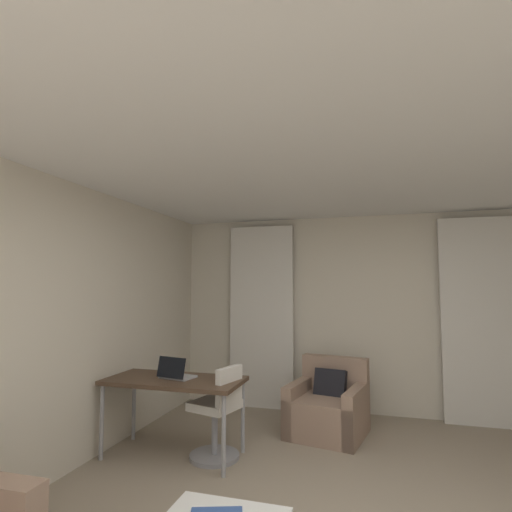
{
  "coord_description": "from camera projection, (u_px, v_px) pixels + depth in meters",
  "views": [
    {
      "loc": [
        0.12,
        -2.54,
        1.64
      ],
      "look_at": [
        -0.99,
        1.29,
        1.95
      ],
      "focal_mm": 28.16,
      "sensor_mm": 36.0,
      "label": 1
    }
  ],
  "objects": [
    {
      "name": "armchair",
      "position": [
        328.0,
        409.0,
        4.51
      ],
      "size": [
        0.93,
        0.93,
        0.82
      ],
      "color": "#997A66",
      "rests_on": "ground"
    },
    {
      "name": "desk",
      "position": [
        174.0,
        385.0,
        3.96
      ],
      "size": [
        1.35,
        0.64,
        0.74
      ],
      "color": "#4C3828",
      "rests_on": "ground"
    },
    {
      "name": "ceiling",
      "position": [
        349.0,
        131.0,
        2.55
      ],
      "size": [
        5.12,
        6.12,
        0.06
      ],
      "primitive_type": "cube",
      "color": "white",
      "rests_on": "wall_left"
    },
    {
      "name": "wall_window",
      "position": [
        363.0,
        313.0,
        5.34
      ],
      "size": [
        5.12,
        0.06,
        2.6
      ],
      "color": "beige",
      "rests_on": "ground"
    },
    {
      "name": "wall_left",
      "position": [
        22.0,
        331.0,
        3.14
      ],
      "size": [
        0.06,
        6.12,
        2.6
      ],
      "color": "beige",
      "rests_on": "ground"
    },
    {
      "name": "curtain_right_panel",
      "position": [
        481.0,
        320.0,
        4.83
      ],
      "size": [
        0.9,
        0.06,
        2.5
      ],
      "color": "silver",
      "rests_on": "ground"
    },
    {
      "name": "curtain_left_panel",
      "position": [
        261.0,
        315.0,
        5.59
      ],
      "size": [
        0.9,
        0.06,
        2.5
      ],
      "color": "silver",
      "rests_on": "ground"
    },
    {
      "name": "laptop",
      "position": [
        176.0,
        374.0,
        3.97
      ],
      "size": [
        0.36,
        0.3,
        0.22
      ],
      "color": "#ADADB2",
      "rests_on": "desk"
    },
    {
      "name": "desk_chair",
      "position": [
        218.0,
        417.0,
        3.87
      ],
      "size": [
        0.49,
        0.49,
        0.88
      ],
      "color": "gray",
      "rests_on": "ground"
    }
  ]
}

